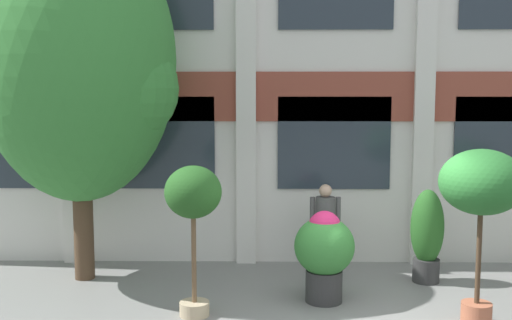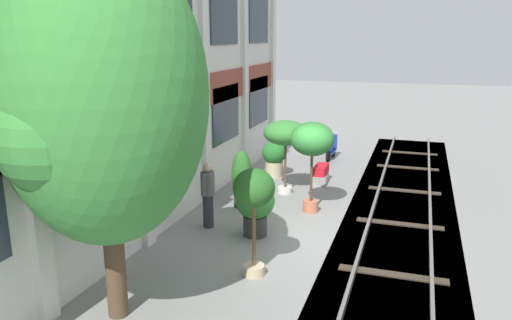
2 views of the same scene
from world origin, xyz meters
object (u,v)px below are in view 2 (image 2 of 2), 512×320
Objects in this scene: resident_by_doorway at (208,193)px; broadleaf_tree at (103,101)px; potted_plant_square_trough at (321,175)px; potted_plant_terracotta_small at (312,142)px; potted_plant_stone_basin at (242,177)px; potted_plant_glazed_jar at (274,157)px; scooter_near_curb at (331,148)px; potted_plant_tall_urn at (254,194)px; potted_plant_fluted_column at (255,203)px; potted_plant_low_pan at (286,135)px.

broadleaf_tree is at bearing -87.92° from resident_by_doorway.
potted_plant_square_trough is 0.39× the size of potted_plant_terracotta_small.
potted_plant_stone_basin reaches higher than potted_plant_glazed_jar.
potted_plant_stone_basin is at bearing 169.49° from scooter_near_curb.
scooter_near_curb is 7.92m from resident_by_doorway.
broadleaf_tree is 2.81× the size of potted_plant_tall_urn.
resident_by_doorway is (-4.58, 1.88, 0.59)m from potted_plant_square_trough.
resident_by_doorway is at bearing 131.05° from potted_plant_terracotta_small.
potted_plant_fluted_column is (-4.72, 0.63, 0.53)m from potted_plant_square_trough.
potted_plant_low_pan is 3.51m from resident_by_doorway.
potted_plant_terracotta_small is at bearing -4.13° from potted_plant_tall_urn.
potted_plant_terracotta_small is at bearing -147.92° from potted_plant_glazed_jar.
potted_plant_glazed_jar is at bearing 11.28° from potted_plant_fluted_column.
potted_plant_fluted_column is 7.89m from scooter_near_curb.
broadleaf_tree is 12.36m from scooter_near_curb.
potted_plant_low_pan is (1.54, -0.81, 0.93)m from potted_plant_stone_basin.
resident_by_doorway reaches higher than potted_plant_fluted_column.
potted_plant_square_trough is 1.71m from potted_plant_glazed_jar.
potted_plant_fluted_column is at bearing -15.42° from broadleaf_tree.
potted_plant_square_trough is 0.44× the size of potted_plant_low_pan.
potted_plant_square_trough is 4.79m from potted_plant_fluted_column.
potted_plant_stone_basin is at bearing 28.63° from potted_plant_fluted_column.
scooter_near_curb is (4.52, -0.56, -1.33)m from potted_plant_low_pan.
potted_plant_terracotta_small reaches higher than potted_plant_square_trough.
resident_by_doorway is at bearing 161.62° from potted_plant_low_pan.
potted_plant_tall_urn is (-3.72, -1.60, 0.82)m from potted_plant_stone_basin.
scooter_near_curb reaches higher than potted_plant_square_trough.
scooter_near_curb is (9.77, 0.23, -1.22)m from potted_plant_tall_urn.
potted_plant_stone_basin is 0.97× the size of resident_by_doorway.
broadleaf_tree is at bearing 178.92° from potted_plant_stone_basin.
potted_plant_fluted_column is (-3.35, -0.18, -0.97)m from potted_plant_low_pan.
potted_plant_square_trough is at bearing -29.18° from potted_plant_stone_basin.
broadleaf_tree is at bearing 161.61° from potted_plant_terracotta_small.
broadleaf_tree is at bearing 175.13° from scooter_near_curb.
resident_by_doorway is at bearing 157.66° from potted_plant_square_trough.
potted_plant_square_trough is 4.99m from resident_by_doorway.
potted_plant_low_pan is at bearing 71.60° from resident_by_doorway.
potted_plant_tall_urn reaches higher than potted_plant_fluted_column.
potted_plant_terracotta_small is (-2.72, -0.26, 1.62)m from potted_plant_square_trough.
potted_plant_square_trough is 3.38m from potted_plant_stone_basin.
potted_plant_glazed_jar is 5.12m from potted_plant_fluted_column.
potted_plant_terracotta_small is at bearing -24.00° from potted_plant_fluted_column.
potted_plant_low_pan is 1.56× the size of potted_plant_fluted_column.
scooter_near_curb is (5.87, 0.51, -1.46)m from potted_plant_terracotta_small.
potted_plant_stone_basin is 1.70m from resident_by_doorway.
broadleaf_tree is at bearing 164.58° from potted_plant_fluted_column.
potted_plant_low_pan is at bearing 8.54° from potted_plant_tall_urn.
potted_plant_square_trough is (8.71, -1.73, -3.34)m from broadleaf_tree.
scooter_near_curb is (7.87, -0.38, -0.37)m from potted_plant_fluted_column.
potted_plant_tall_urn reaches higher than potted_plant_glazed_jar.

